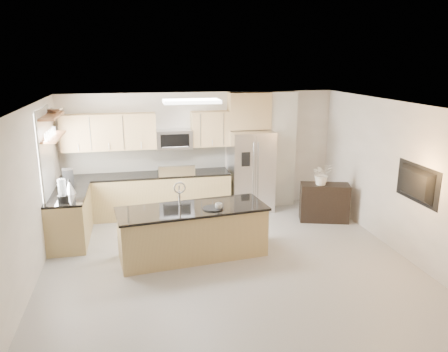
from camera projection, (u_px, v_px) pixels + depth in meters
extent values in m
plane|color=#A29E9A|center=(233.00, 272.00, 6.96)|extent=(6.50, 6.50, 0.00)
cube|color=white|center=(234.00, 108.00, 6.29)|extent=(6.00, 6.50, 0.02)
cube|color=silver|center=(201.00, 151.00, 9.70)|extent=(6.00, 0.02, 2.60)
cube|color=silver|center=(322.00, 311.00, 3.55)|extent=(6.00, 0.02, 2.60)
cube|color=silver|center=(22.00, 207.00, 6.04)|extent=(0.02, 6.50, 2.60)
cube|color=silver|center=(410.00, 183.00, 7.21)|extent=(0.02, 6.50, 2.60)
cube|color=tan|center=(147.00, 196.00, 9.38)|extent=(3.55, 0.65, 0.88)
cube|color=black|center=(146.00, 175.00, 9.26)|extent=(3.55, 0.66, 0.04)
cube|color=white|center=(145.00, 159.00, 9.48)|extent=(3.55, 0.02, 0.52)
cube|color=tan|center=(70.00, 218.00, 8.07)|extent=(0.65, 1.50, 0.88)
cube|color=black|center=(68.00, 194.00, 7.96)|extent=(0.66, 1.50, 0.04)
cube|color=black|center=(176.00, 194.00, 9.50)|extent=(0.76, 0.64, 0.90)
cube|color=black|center=(176.00, 173.00, 9.37)|extent=(0.76, 0.62, 0.03)
cube|color=silver|center=(177.00, 171.00, 9.06)|extent=(0.76, 0.04, 0.22)
cube|color=tan|center=(109.00, 132.00, 9.03)|extent=(1.92, 0.33, 0.75)
cube|color=tan|center=(210.00, 129.00, 9.44)|extent=(0.82, 0.33, 0.75)
cube|color=silver|center=(174.00, 139.00, 9.31)|extent=(0.76, 0.40, 0.40)
cube|color=black|center=(175.00, 141.00, 9.12)|extent=(0.60, 0.02, 0.28)
cube|color=silver|center=(251.00, 171.00, 9.66)|extent=(0.92, 0.75, 1.78)
cube|color=#949597|center=(256.00, 175.00, 9.30)|extent=(0.02, 0.01, 1.69)
cube|color=black|center=(246.00, 159.00, 9.15)|extent=(0.18, 0.03, 0.30)
cube|color=beige|center=(281.00, 149.00, 9.91)|extent=(0.60, 0.30, 2.60)
cube|color=white|center=(45.00, 155.00, 7.70)|extent=(0.03, 1.05, 1.55)
cube|color=silver|center=(46.00, 155.00, 7.70)|extent=(0.03, 1.15, 1.65)
cube|color=#94573B|center=(53.00, 137.00, 7.74)|extent=(0.30, 1.20, 0.04)
cube|color=#94573B|center=(51.00, 116.00, 7.65)|extent=(0.30, 1.20, 0.04)
cube|color=white|center=(192.00, 101.00, 7.73)|extent=(1.00, 0.50, 0.06)
cube|color=tan|center=(193.00, 233.00, 7.44)|extent=(2.53, 1.12, 0.83)
cube|color=black|center=(192.00, 209.00, 7.33)|extent=(2.59, 1.19, 0.04)
cube|color=black|center=(181.00, 211.00, 7.30)|extent=(0.52, 0.38, 0.01)
cylinder|color=silver|center=(179.00, 195.00, 7.44)|extent=(0.03, 0.03, 0.34)
torus|color=silver|center=(180.00, 188.00, 7.35)|extent=(0.21, 0.03, 0.21)
cube|color=black|center=(324.00, 203.00, 9.08)|extent=(1.07, 0.68, 0.79)
imported|color=silver|center=(219.00, 206.00, 7.26)|extent=(0.16, 0.16, 0.10)
cylinder|color=black|center=(213.00, 208.00, 7.28)|extent=(0.44, 0.44, 0.02)
cylinder|color=black|center=(63.00, 199.00, 7.43)|extent=(0.18, 0.18, 0.12)
cylinder|color=silver|center=(62.00, 187.00, 7.38)|extent=(0.13, 0.13, 0.29)
cone|color=silver|center=(70.00, 187.00, 7.89)|extent=(0.21, 0.21, 0.23)
cylinder|color=black|center=(69.00, 181.00, 7.86)|extent=(0.04, 0.04, 0.04)
cube|color=black|center=(68.00, 179.00, 8.24)|extent=(0.23, 0.26, 0.37)
cylinder|color=silver|center=(68.00, 184.00, 8.20)|extent=(0.12, 0.12, 0.13)
imported|color=silver|center=(54.00, 110.00, 8.00)|extent=(0.44, 0.44, 0.10)
imported|color=white|center=(322.00, 169.00, 8.86)|extent=(0.65, 0.58, 0.68)
imported|color=black|center=(413.00, 184.00, 6.99)|extent=(0.14, 1.08, 0.62)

